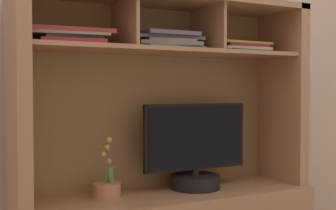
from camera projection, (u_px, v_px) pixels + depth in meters
name	position (u px, v px, depth m)	size (l,w,h in m)	color
back_wall	(146.00, 18.00, 2.48)	(6.00, 0.02, 2.80)	#BDA18F
media_console	(167.00, 205.00, 2.28)	(1.50, 0.50, 1.47)	#A06E4C
tv_monitor	(196.00, 155.00, 2.36)	(0.58, 0.26, 0.44)	black
potted_orchid	(107.00, 188.00, 2.15)	(0.15, 0.15, 0.29)	#AE714B
magazine_stack_left	(241.00, 48.00, 2.48)	(0.34, 0.25, 0.06)	#36413C
magazine_stack_centre	(165.00, 42.00, 2.27)	(0.37, 0.28, 0.08)	#466F64
magazine_stack_right	(70.00, 37.00, 2.03)	(0.38, 0.29, 0.07)	maroon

